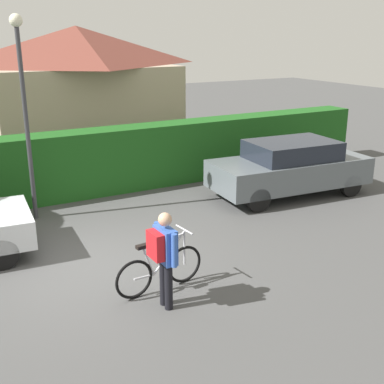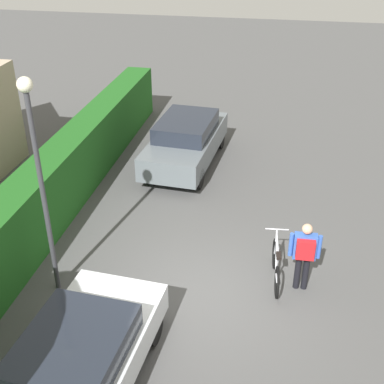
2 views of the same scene
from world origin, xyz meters
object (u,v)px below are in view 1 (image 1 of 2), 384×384
Objects in this scene: parked_car_far at (290,167)px; bicycle at (160,269)px; person_rider at (164,252)px; street_lamp at (23,93)px.

parked_car_far is 2.62× the size of bicycle.
parked_car_far is 2.73× the size of person_rider.
person_rider is at bearing -79.73° from street_lamp.
bicycle is 1.04× the size of person_rider.
street_lamp reaches higher than parked_car_far.
street_lamp is at bearing 100.27° from person_rider.
person_rider reaches higher than parked_car_far.
person_rider reaches higher than bicycle.
person_rider is at bearing -108.98° from bicycle.
street_lamp reaches higher than person_rider.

